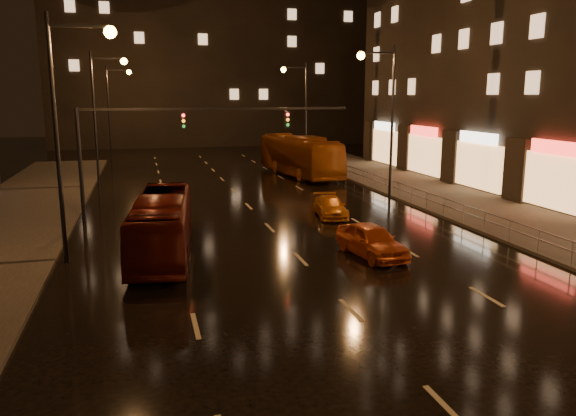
{
  "coord_description": "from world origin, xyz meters",
  "views": [
    {
      "loc": [
        -6.29,
        -12.12,
        6.84
      ],
      "look_at": [
        -0.87,
        8.78,
        2.5
      ],
      "focal_mm": 35.0,
      "sensor_mm": 36.0,
      "label": 1
    }
  ],
  "objects": [
    {
      "name": "sidewalk_right",
      "position": [
        13.5,
        15.0,
        0.07
      ],
      "size": [
        7.0,
        70.0,
        0.15
      ],
      "primitive_type": "cube",
      "color": "#38332D",
      "rests_on": "ground"
    },
    {
      "name": "taxi_far",
      "position": [
        4.0,
        17.86,
        0.56
      ],
      "size": [
        2.08,
        4.05,
        1.13
      ],
      "primitive_type": "imported",
      "rotation": [
        0.0,
        0.0,
        -0.14
      ],
      "color": "orange",
      "rests_on": "ground"
    },
    {
      "name": "traffic_signal",
      "position": [
        -5.06,
        20.0,
        4.74
      ],
      "size": [
        15.31,
        0.32,
        6.2
      ],
      "color": "black",
      "rests_on": "ground"
    },
    {
      "name": "bus_red",
      "position": [
        -5.62,
        12.24,
        1.33
      ],
      "size": [
        3.23,
        9.7,
        2.65
      ],
      "primitive_type": "imported",
      "rotation": [
        0.0,
        0.0,
        -0.11
      ],
      "color": "#4C100A",
      "rests_on": "ground"
    },
    {
      "name": "railing_right",
      "position": [
        10.2,
        18.0,
        0.9
      ],
      "size": [
        0.05,
        56.0,
        1.0
      ],
      "color": "#99999E",
      "rests_on": "sidewalk_right"
    },
    {
      "name": "taxi_near",
      "position": [
        3.08,
        9.63,
        0.71
      ],
      "size": [
        2.23,
        4.37,
        1.43
      ],
      "primitive_type": "imported",
      "rotation": [
        0.0,
        0.0,
        0.14
      ],
      "color": "#BD4511",
      "rests_on": "ground"
    },
    {
      "name": "building_distant",
      "position": [
        4.0,
        72.0,
        18.0
      ],
      "size": [
        44.0,
        16.0,
        36.0
      ],
      "primitive_type": "cube",
      "color": "black",
      "rests_on": "ground"
    },
    {
      "name": "bus_curb",
      "position": [
        6.83,
        34.5,
        1.72
      ],
      "size": [
        4.37,
        12.64,
        3.45
      ],
      "primitive_type": "imported",
      "rotation": [
        0.0,
        0.0,
        0.12
      ],
      "color": "#8E420E",
      "rests_on": "ground"
    },
    {
      "name": "ground",
      "position": [
        0.0,
        20.0,
        0.0
      ],
      "size": [
        140.0,
        140.0,
        0.0
      ],
      "primitive_type": "plane",
      "color": "black",
      "rests_on": "ground"
    }
  ]
}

